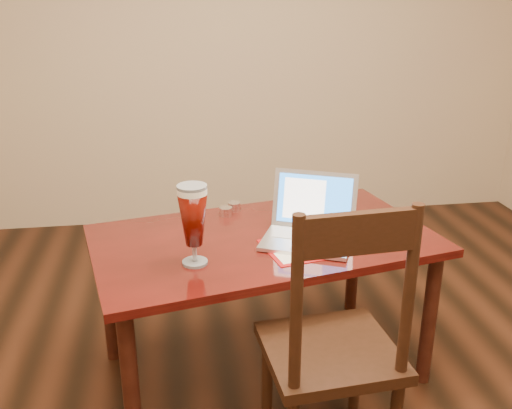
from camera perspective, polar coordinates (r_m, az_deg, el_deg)
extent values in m
cube|color=tan|center=(4.14, -2.89, 16.42)|extent=(4.50, 0.01, 2.70)
cube|color=#4B0C0A|center=(2.44, 0.83, -3.61)|extent=(1.56, 1.08, 0.04)
cylinder|color=#38160E|center=(2.20, -12.42, -17.32)|extent=(0.06, 0.06, 0.63)
cylinder|color=#38160E|center=(2.63, 16.94, -10.89)|extent=(0.06, 0.06, 0.63)
cylinder|color=#38160E|center=(2.76, -14.53, -9.12)|extent=(0.06, 0.06, 0.63)
cylinder|color=#38160E|center=(3.11, 9.72, -5.13)|extent=(0.06, 0.06, 0.63)
cube|color=#9E0E0F|center=(2.35, 5.49, -4.19)|extent=(0.42, 0.34, 0.00)
cube|color=white|center=(2.35, 5.49, -4.14)|extent=(0.38, 0.30, 0.00)
cube|color=silver|center=(2.36, 5.07, -3.75)|extent=(0.43, 0.38, 0.02)
cube|color=silver|center=(2.40, 5.30, -3.08)|extent=(0.32, 0.22, 0.00)
cube|color=silver|center=(2.30, 4.74, -4.25)|extent=(0.11, 0.10, 0.00)
cube|color=silver|center=(2.46, 5.86, 0.45)|extent=(0.36, 0.21, 0.24)
cube|color=blue|center=(2.45, 5.83, 0.44)|extent=(0.31, 0.18, 0.20)
cube|color=white|center=(2.46, 4.84, 0.53)|extent=(0.18, 0.12, 0.17)
cylinder|color=silver|center=(2.21, -6.12, -5.76)|extent=(0.10, 0.10, 0.01)
cylinder|color=silver|center=(2.20, -6.16, -4.81)|extent=(0.02, 0.02, 0.07)
cylinder|color=white|center=(2.10, -6.41, 1.34)|extent=(0.11, 0.11, 0.02)
cylinder|color=silver|center=(2.09, -6.43, 1.77)|extent=(0.11, 0.11, 0.01)
cylinder|color=silver|center=(2.65, -3.04, -0.70)|extent=(0.06, 0.06, 0.04)
cylinder|color=silver|center=(2.71, -2.19, -0.19)|extent=(0.06, 0.06, 0.04)
cube|color=black|center=(2.09, 7.40, -14.39)|extent=(0.48, 0.46, 0.04)
cylinder|color=black|center=(2.32, 1.11, -17.60)|extent=(0.04, 0.04, 0.44)
cylinder|color=black|center=(2.42, 9.93, -16.14)|extent=(0.04, 0.04, 0.44)
cylinder|color=black|center=(1.73, 4.06, -10.00)|extent=(0.04, 0.04, 0.58)
cylinder|color=black|center=(1.86, 15.07, -8.38)|extent=(0.04, 0.04, 0.58)
cube|color=black|center=(1.69, 10.22, -2.84)|extent=(0.37, 0.06, 0.13)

